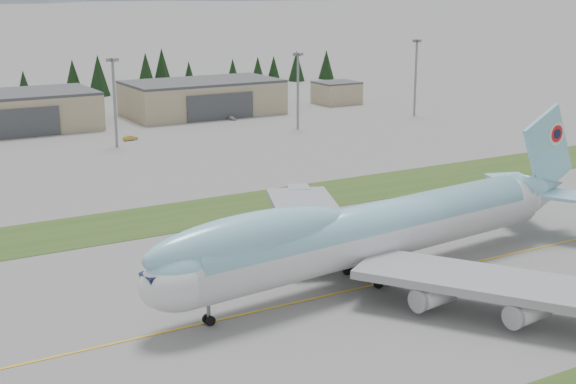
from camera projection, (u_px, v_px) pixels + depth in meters
ground at (355, 289)px, 109.17m from camera, size 7000.00×7000.00×0.00m
grass_strip_far at (215, 211)px, 146.83m from camera, size 400.00×18.00×0.08m
taxiway_line_main at (355, 289)px, 109.17m from camera, size 400.00×0.40×0.02m
boeing_747_freighter at (373, 231)px, 111.44m from camera, size 81.77×70.08×21.49m
hangar_center at (8, 112)px, 225.94m from camera, size 48.00×26.60×10.80m
hangar_right at (203, 97)px, 255.13m from camera, size 48.00×26.60×10.80m
control_shed at (337, 93)px, 278.27m from camera, size 14.00×12.00×7.60m
floodlight_masts at (73, 86)px, 195.84m from camera, size 207.23×7.39×24.17m
service_vehicle_b at (130, 140)px, 213.41m from camera, size 4.18×2.06×1.32m
service_vehicle_c at (232, 120)px, 245.60m from camera, size 1.71×3.92×1.12m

